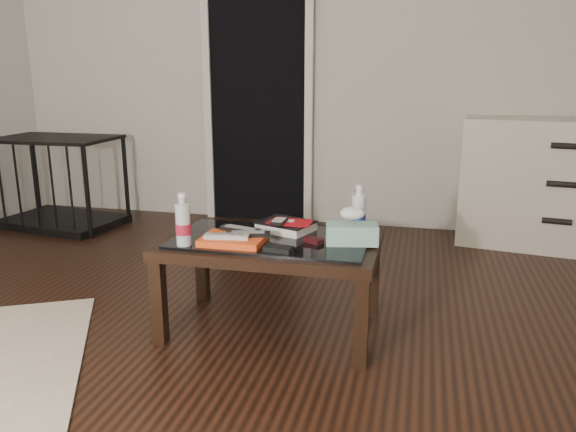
# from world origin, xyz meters

# --- Properties ---
(ground) EXTENTS (5.00, 5.00, 0.00)m
(ground) POSITION_xyz_m (0.00, 0.00, 0.00)
(ground) COLOR black
(ground) RESTS_ON ground
(doorway) EXTENTS (0.90, 0.08, 2.07)m
(doorway) POSITION_xyz_m (-0.40, 2.47, 1.02)
(doorway) COLOR black
(doorway) RESTS_ON ground
(coffee_table) EXTENTS (1.00, 0.60, 0.46)m
(coffee_table) POSITION_xyz_m (0.24, 0.49, 0.40)
(coffee_table) COLOR black
(coffee_table) RESTS_ON ground
(dresser) EXTENTS (1.26, 0.68, 0.90)m
(dresser) POSITION_xyz_m (1.80, 2.23, 0.45)
(dresser) COLOR beige
(dresser) RESTS_ON ground
(pet_crate) EXTENTS (0.98, 0.73, 0.71)m
(pet_crate) POSITION_xyz_m (-1.90, 1.91, 0.23)
(pet_crate) COLOR black
(pet_crate) RESTS_ON ground
(magazines) EXTENTS (0.28, 0.21, 0.03)m
(magazines) POSITION_xyz_m (0.10, 0.37, 0.48)
(magazines) COLOR #F24916
(magazines) RESTS_ON coffee_table
(remote_silver) EXTENTS (0.21, 0.08, 0.02)m
(remote_silver) POSITION_xyz_m (0.08, 0.34, 0.50)
(remote_silver) COLOR #B4B4B9
(remote_silver) RESTS_ON magazines
(remote_black_front) EXTENTS (0.21, 0.10, 0.02)m
(remote_black_front) POSITION_xyz_m (0.16, 0.39, 0.50)
(remote_black_front) COLOR black
(remote_black_front) RESTS_ON magazines
(remote_black_back) EXTENTS (0.21, 0.10, 0.02)m
(remote_black_back) POSITION_xyz_m (0.10, 0.46, 0.50)
(remote_black_back) COLOR black
(remote_black_back) RESTS_ON magazines
(textbook) EXTENTS (0.30, 0.27, 0.05)m
(textbook) POSITION_xyz_m (0.28, 0.62, 0.48)
(textbook) COLOR black
(textbook) RESTS_ON coffee_table
(dvd_mailers) EXTENTS (0.21, 0.16, 0.01)m
(dvd_mailers) POSITION_xyz_m (0.30, 0.62, 0.51)
(dvd_mailers) COLOR #AA0B13
(dvd_mailers) RESTS_ON textbook
(ipod) EXTENTS (0.07, 0.11, 0.02)m
(ipod) POSITION_xyz_m (0.26, 0.57, 0.52)
(ipod) COLOR black
(ipod) RESTS_ON dvd_mailers
(flip_phone) EXTENTS (0.10, 0.09, 0.02)m
(flip_phone) POSITION_xyz_m (0.45, 0.46, 0.47)
(flip_phone) COLOR black
(flip_phone) RESTS_ON coffee_table
(wallet) EXTENTS (0.13, 0.09, 0.02)m
(wallet) POSITION_xyz_m (0.33, 0.31, 0.47)
(wallet) COLOR black
(wallet) RESTS_ON coffee_table
(water_bottle_left) EXTENTS (0.08, 0.08, 0.24)m
(water_bottle_left) POSITION_xyz_m (-0.11, 0.29, 0.58)
(water_bottle_left) COLOR silver
(water_bottle_left) RESTS_ON coffee_table
(water_bottle_right) EXTENTS (0.07, 0.07, 0.24)m
(water_bottle_right) POSITION_xyz_m (0.63, 0.66, 0.58)
(water_bottle_right) COLOR white
(water_bottle_right) RESTS_ON coffee_table
(tissue_box) EXTENTS (0.25, 0.16, 0.09)m
(tissue_box) POSITION_xyz_m (0.62, 0.49, 0.51)
(tissue_box) COLOR #238170
(tissue_box) RESTS_ON coffee_table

